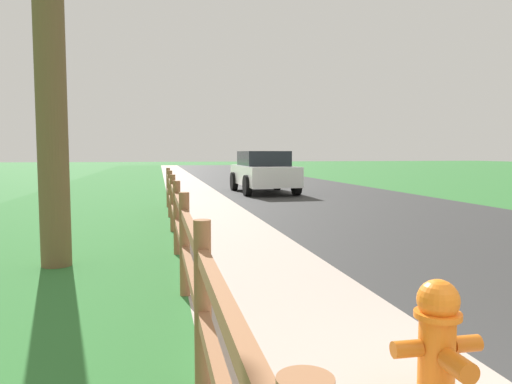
# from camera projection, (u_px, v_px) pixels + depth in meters

# --- Properties ---
(ground_plane) EXTENTS (120.00, 120.00, 0.00)m
(ground_plane) POSITION_uv_depth(u_px,v_px,m) (202.00, 181.00, 26.03)
(ground_plane) COLOR #2F6F30
(road_asphalt) EXTENTS (7.00, 66.00, 0.01)m
(road_asphalt) POSITION_uv_depth(u_px,v_px,m) (258.00, 179.00, 28.67)
(road_asphalt) COLOR #323232
(road_asphalt) RESTS_ON ground
(curb_concrete) EXTENTS (6.00, 66.00, 0.01)m
(curb_concrete) POSITION_uv_depth(u_px,v_px,m) (146.00, 180.00, 27.39)
(curb_concrete) COLOR #B2A094
(curb_concrete) RESTS_ON ground
(grass_verge) EXTENTS (5.00, 66.00, 0.00)m
(grass_verge) POSITION_uv_depth(u_px,v_px,m) (119.00, 180.00, 27.09)
(grass_verge) COLOR #2F6F30
(grass_verge) RESTS_ON ground
(fire_hydrant) EXTENTS (0.57, 0.47, 0.78)m
(fire_hydrant) POSITION_uv_depth(u_px,v_px,m) (438.00, 342.00, 2.89)
(fire_hydrant) COLOR orange
(fire_hydrant) RESTS_ON ground
(rail_fence) EXTENTS (0.11, 13.00, 1.12)m
(rail_fence) POSITION_uv_depth(u_px,v_px,m) (177.00, 212.00, 7.22)
(rail_fence) COLOR #915E3B
(rail_fence) RESTS_ON ground
(parked_suv_white) EXTENTS (2.11, 4.37, 1.60)m
(parked_suv_white) POSITION_uv_depth(u_px,v_px,m) (263.00, 171.00, 18.55)
(parked_suv_white) COLOR white
(parked_suv_white) RESTS_ON ground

